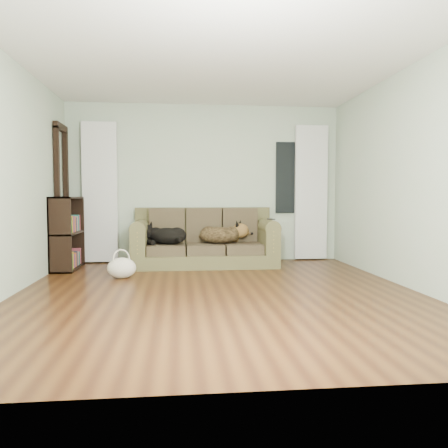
{
  "coord_description": "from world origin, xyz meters",
  "views": [
    {
      "loc": [
        -0.44,
        -4.8,
        1.07
      ],
      "look_at": [
        0.23,
        1.6,
        0.67
      ],
      "focal_mm": 35.0,
      "sensor_mm": 36.0,
      "label": 1
    }
  ],
  "objects": [
    {
      "name": "bookshelf",
      "position": [
        -2.09,
        1.86,
        0.5
      ],
      "size": [
        0.41,
        0.89,
        1.08
      ],
      "primitive_type": "cube",
      "rotation": [
        0.0,
        0.0,
        -0.1
      ],
      "color": "black",
      "rests_on": "floor"
    },
    {
      "name": "curtain_right",
      "position": [
        1.8,
        2.42,
        1.15
      ],
      "size": [
        0.55,
        0.08,
        2.25
      ],
      "primitive_type": "cube",
      "color": "white",
      "rests_on": "ground"
    },
    {
      "name": "dog_shepherd",
      "position": [
        0.23,
        1.96,
        0.49
      ],
      "size": [
        0.72,
        0.57,
        0.29
      ],
      "primitive_type": "ellipsoid",
      "rotation": [
        0.0,
        0.0,
        2.95
      ],
      "color": "black",
      "rests_on": "sofa"
    },
    {
      "name": "dog_black_lab",
      "position": [
        -0.65,
        1.94,
        0.48
      ],
      "size": [
        0.75,
        0.7,
        0.26
      ],
      "primitive_type": "ellipsoid",
      "rotation": [
        0.0,
        0.0,
        -0.58
      ],
      "color": "black",
      "rests_on": "sofa"
    },
    {
      "name": "wall_back",
      "position": [
        0.0,
        2.5,
        1.3
      ],
      "size": [
        4.5,
        0.04,
        2.6
      ],
      "primitive_type": "cube",
      "color": "#ADBAA7",
      "rests_on": "ground"
    },
    {
      "name": "floor",
      "position": [
        0.0,
        0.0,
        0.0
      ],
      "size": [
        5.0,
        5.0,
        0.0
      ],
      "primitive_type": "plane",
      "color": "#341A0C",
      "rests_on": "ground"
    },
    {
      "name": "tv_remote",
      "position": [
        0.99,
        1.82,
        0.73
      ],
      "size": [
        0.1,
        0.19,
        0.02
      ],
      "primitive_type": "cube",
      "rotation": [
        0.0,
        0.0,
        0.27
      ],
      "color": "black",
      "rests_on": "sofa"
    },
    {
      "name": "tote_bag",
      "position": [
        -1.19,
        1.0,
        0.16
      ],
      "size": [
        0.45,
        0.4,
        0.27
      ],
      "primitive_type": "ellipsoid",
      "rotation": [
        0.0,
        0.0,
        0.35
      ],
      "color": "silver",
      "rests_on": "floor"
    },
    {
      "name": "wall_left",
      "position": [
        -2.25,
        0.0,
        1.3
      ],
      "size": [
        0.04,
        5.0,
        2.6
      ],
      "primitive_type": "cube",
      "color": "#ADBAA7",
      "rests_on": "ground"
    },
    {
      "name": "ceiling",
      "position": [
        0.0,
        0.0,
        2.6
      ],
      "size": [
        5.0,
        5.0,
        0.0
      ],
      "primitive_type": "plane",
      "color": "white",
      "rests_on": "ground"
    },
    {
      "name": "window_pane",
      "position": [
        1.45,
        2.47,
        1.4
      ],
      "size": [
        0.5,
        0.03,
        1.2
      ],
      "primitive_type": "cube",
      "color": "black",
      "rests_on": "wall_back"
    },
    {
      "name": "door_casing",
      "position": [
        -2.2,
        2.05,
        1.05
      ],
      "size": [
        0.07,
        0.6,
        2.1
      ],
      "primitive_type": "cube",
      "color": "black",
      "rests_on": "ground"
    },
    {
      "name": "curtain_left",
      "position": [
        -1.7,
        2.42,
        1.15
      ],
      "size": [
        0.55,
        0.08,
        2.25
      ],
      "primitive_type": "cube",
      "color": "white",
      "rests_on": "ground"
    },
    {
      "name": "wall_right",
      "position": [
        2.25,
        0.0,
        1.3
      ],
      "size": [
        0.04,
        5.0,
        2.6
      ],
      "primitive_type": "cube",
      "color": "#ADBAA7",
      "rests_on": "ground"
    },
    {
      "name": "sofa",
      "position": [
        -0.04,
        1.97,
        0.45
      ],
      "size": [
        2.21,
        0.95,
        0.9
      ],
      "primitive_type": "cube",
      "color": "brown",
      "rests_on": "floor"
    }
  ]
}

